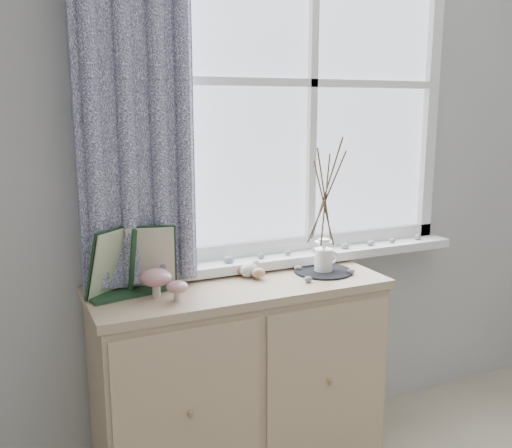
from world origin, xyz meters
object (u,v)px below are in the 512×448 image
sideboard (241,381)px  twig_pitcher (325,194)px  botanical_book (133,262)px  toadstool_cluster (161,281)px

sideboard → twig_pitcher: size_ratio=2.04×
botanical_book → toadstool_cluster: bearing=-47.0°
sideboard → toadstool_cluster: (-0.33, -0.04, 0.49)m
botanical_book → twig_pitcher: bearing=-13.2°
sideboard → toadstool_cluster: bearing=-173.3°
toadstool_cluster → twig_pitcher: 0.77m
botanical_book → toadstool_cluster: size_ratio=2.30×
toadstool_cluster → twig_pitcher: twig_pitcher is taller
botanical_book → twig_pitcher: size_ratio=0.66×
toadstool_cluster → twig_pitcher: (0.72, 0.04, 0.27)m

